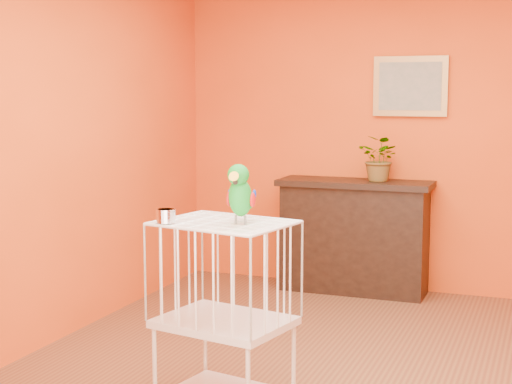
% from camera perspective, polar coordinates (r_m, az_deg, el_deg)
% --- Properties ---
extents(ground, '(4.50, 4.50, 0.00)m').
position_cam_1_polar(ground, '(4.88, 6.02, -13.23)').
color(ground, brown).
rests_on(ground, ground).
extents(room_shell, '(4.50, 4.50, 4.50)m').
position_cam_1_polar(room_shell, '(4.57, 6.29, 5.72)').
color(room_shell, '#E65015').
rests_on(room_shell, ground).
extents(console_cabinet, '(1.29, 0.47, 0.96)m').
position_cam_1_polar(console_cabinet, '(6.74, 7.14, -3.20)').
color(console_cabinet, black).
rests_on(console_cabinet, ground).
extents(potted_plant, '(0.46, 0.48, 0.30)m').
position_cam_1_polar(potted_plant, '(6.57, 8.97, 2.02)').
color(potted_plant, '#26722D').
rests_on(potted_plant, console_cabinet).
extents(framed_picture, '(0.62, 0.04, 0.50)m').
position_cam_1_polar(framed_picture, '(6.73, 11.15, 7.55)').
color(framed_picture, '#A17339').
rests_on(framed_picture, room_shell).
extents(birdcage, '(0.75, 0.63, 1.02)m').
position_cam_1_polar(birdcage, '(4.25, -2.31, -8.76)').
color(birdcage, silver).
rests_on(birdcage, ground).
extents(feed_cup, '(0.10, 0.10, 0.07)m').
position_cam_1_polar(feed_cup, '(4.11, -6.58, -1.73)').
color(feed_cup, silver).
rests_on(feed_cup, birdcage).
extents(parrot, '(0.16, 0.29, 0.32)m').
position_cam_1_polar(parrot, '(4.05, -1.15, -0.08)').
color(parrot, '#59544C').
rests_on(parrot, birdcage).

